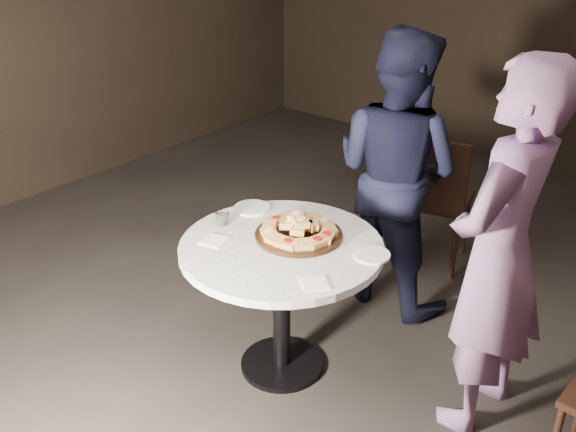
{
  "coord_description": "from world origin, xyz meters",
  "views": [
    {
      "loc": [
        1.72,
        -2.11,
        2.23
      ],
      "look_at": [
        -0.02,
        -0.02,
        0.87
      ],
      "focal_mm": 40.0,
      "sensor_mm": 36.0,
      "label": 1
    }
  ],
  "objects": [
    {
      "name": "water_glass",
      "position": [
        -0.37,
        -0.11,
        0.77
      ],
      "size": [
        0.09,
        0.09,
        0.07
      ],
      "primitive_type": "imported",
      "rotation": [
        0.0,
        0.0,
        -0.37
      ],
      "color": "silver",
      "rests_on": "table"
    },
    {
      "name": "napkin_near",
      "position": [
        -0.28,
        -0.25,
        0.74
      ],
      "size": [
        0.14,
        0.14,
        0.01
      ],
      "primitive_type": "cube",
      "rotation": [
        0.0,
        0.0,
        0.22
      ],
      "color": "white",
      "rests_on": "table"
    },
    {
      "name": "diner_navy",
      "position": [
        0.04,
        0.88,
        0.82
      ],
      "size": [
        0.83,
        0.66,
        1.64
      ],
      "primitive_type": "imported",
      "rotation": [
        0.0,
        0.0,
        3.08
      ],
      "color": "black",
      "rests_on": "ground"
    },
    {
      "name": "serving_board",
      "position": [
        0.0,
        0.04,
        0.75
      ],
      "size": [
        0.43,
        0.43,
        0.02
      ],
      "primitive_type": "cylinder",
      "rotation": [
        0.0,
        0.0,
        0.01
      ],
      "color": "black",
      "rests_on": "table"
    },
    {
      "name": "focaccia_pile",
      "position": [
        0.0,
        0.05,
        0.79
      ],
      "size": [
        0.38,
        0.37,
        0.1
      ],
      "rotation": [
        0.0,
        0.0,
        0.22
      ],
      "color": "tan",
      "rests_on": "serving_board"
    },
    {
      "name": "floor",
      "position": [
        0.0,
        0.0,
        0.0
      ],
      "size": [
        7.0,
        7.0,
        0.0
      ],
      "primitive_type": "plane",
      "color": "black",
      "rests_on": "ground"
    },
    {
      "name": "plate_right",
      "position": [
        0.38,
        0.11,
        0.74
      ],
      "size": [
        0.18,
        0.18,
        0.01
      ],
      "primitive_type": "cylinder",
      "rotation": [
        0.0,
        0.0,
        -0.01
      ],
      "color": "white",
      "rests_on": "table"
    },
    {
      "name": "chair_far",
      "position": [
        0.06,
        1.33,
        0.54
      ],
      "size": [
        0.54,
        0.55,
        0.93
      ],
      "rotation": [
        0.0,
        0.0,
        3.41
      ],
      "color": "black",
      "rests_on": "ground"
    },
    {
      "name": "napkin_far",
      "position": [
        0.32,
        -0.25,
        0.74
      ],
      "size": [
        0.16,
        0.16,
        0.01
      ],
      "primitive_type": "cube",
      "rotation": [
        0.0,
        0.0,
        -0.69
      ],
      "color": "white",
      "rests_on": "table"
    },
    {
      "name": "plate_left",
      "position": [
        -0.38,
        0.13,
        0.74
      ],
      "size": [
        0.24,
        0.24,
        0.01
      ],
      "primitive_type": "cylinder",
      "rotation": [
        0.0,
        0.0,
        -0.26
      ],
      "color": "white",
      "rests_on": "table"
    },
    {
      "name": "diner_teal",
      "position": [
        0.9,
        0.28,
        0.86
      ],
      "size": [
        0.43,
        0.64,
        1.72
      ],
      "primitive_type": "imported",
      "rotation": [
        0.0,
        0.0,
        -1.6
      ],
      "color": "slate",
      "rests_on": "ground"
    },
    {
      "name": "table",
      "position": [
        -0.02,
        -0.07,
        0.6
      ],
      "size": [
        1.29,
        1.29,
        0.74
      ],
      "rotation": [
        0.0,
        0.0,
        0.4
      ],
      "color": "black",
      "rests_on": "ground"
    }
  ]
}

